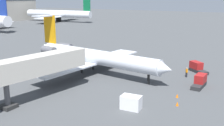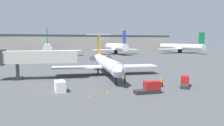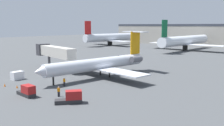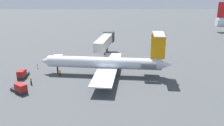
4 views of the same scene
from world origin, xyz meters
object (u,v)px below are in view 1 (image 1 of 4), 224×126
at_px(baggage_tug_lead, 200,81).
at_px(traffic_cone_mid, 177,104).
at_px(ground_crew_loader, 187,72).
at_px(cargo_container_uld, 131,102).
at_px(regional_jet, 91,56).
at_px(baggage_tug_trailing, 197,68).
at_px(jet_bridge, 24,69).
at_px(parked_airliner_east_mid, 59,14).
at_px(traffic_cone_near, 177,96).
at_px(ground_crew_marshaller, 148,75).

relative_size(baggage_tug_lead, traffic_cone_mid, 7.38).
height_order(ground_crew_loader, cargo_container_uld, cargo_container_uld).
bearing_deg(cargo_container_uld, regional_jet, 50.17).
height_order(cargo_container_uld, traffic_cone_mid, cargo_container_uld).
bearing_deg(cargo_container_uld, baggage_tug_trailing, -8.10).
xyz_separation_m(cargo_container_uld, traffic_cone_mid, (3.92, -4.71, -0.60)).
distance_m(baggage_tug_trailing, traffic_cone_mid, 17.60).
bearing_deg(regional_jet, traffic_cone_mid, -112.46).
xyz_separation_m(jet_bridge, parked_airliner_east_mid, (90.35, 72.66, -0.52)).
distance_m(baggage_tug_lead, traffic_cone_near, 6.58).
bearing_deg(ground_crew_loader, cargo_container_uld, 172.70).
height_order(regional_jet, baggage_tug_lead, regional_jet).
distance_m(ground_crew_loader, traffic_cone_near, 10.61).
bearing_deg(traffic_cone_near, parked_airliner_east_mid, 48.72).
relative_size(jet_bridge, baggage_tug_lead, 4.33).
distance_m(baggage_tug_trailing, parked_airliner_east_mid, 109.45).
bearing_deg(parked_airliner_east_mid, ground_crew_loader, -127.76).
distance_m(cargo_container_uld, traffic_cone_mid, 6.16).
xyz_separation_m(ground_crew_marshaller, parked_airliner_east_mid, (73.06, 82.86, 3.27)).
relative_size(jet_bridge, ground_crew_marshaller, 10.41).
distance_m(regional_jet, baggage_tug_trailing, 19.75).
distance_m(regional_jet, ground_crew_loader, 17.26).
bearing_deg(ground_crew_loader, parked_airliner_east_mid, 52.24).
bearing_deg(cargo_container_uld, ground_crew_loader, -7.30).
relative_size(jet_bridge, ground_crew_loader, 10.41).
bearing_deg(ground_crew_marshaller, baggage_tug_lead, -84.18).
height_order(baggage_tug_trailing, traffic_cone_mid, baggage_tug_trailing).
relative_size(baggage_tug_lead, baggage_tug_trailing, 1.01).
distance_m(ground_crew_marshaller, traffic_cone_near, 8.67).
distance_m(jet_bridge, baggage_tug_lead, 26.16).
bearing_deg(regional_jet, parked_airliner_east_mid, 44.22).
bearing_deg(traffic_cone_mid, cargo_container_uld, 129.76).
height_order(jet_bridge, ground_crew_marshaller, jet_bridge).
height_order(baggage_tug_lead, baggage_tug_trailing, same).
bearing_deg(baggage_tug_trailing, ground_crew_loader, 168.61).
bearing_deg(traffic_cone_mid, ground_crew_loader, 10.59).
height_order(jet_bridge, traffic_cone_near, jet_bridge).
relative_size(regional_jet, baggage_tug_trailing, 7.61).
bearing_deg(traffic_cone_near, ground_crew_marshaller, 50.39).
xyz_separation_m(baggage_tug_lead, traffic_cone_mid, (-9.24, 0.70, -0.56)).
distance_m(baggage_tug_lead, cargo_container_uld, 14.22).
height_order(ground_crew_loader, traffic_cone_mid, ground_crew_loader).
xyz_separation_m(regional_jet, baggage_tug_trailing, (9.80, -17.00, -2.24)).
relative_size(jet_bridge, cargo_container_uld, 6.77).
distance_m(regional_jet, cargo_container_uld, 18.29).
bearing_deg(baggage_tug_trailing, jet_bridge, 148.61).
xyz_separation_m(baggage_tug_trailing, cargo_container_uld, (-21.44, 3.05, 0.04)).
xyz_separation_m(baggage_tug_trailing, traffic_cone_mid, (-17.52, -1.66, -0.56)).
relative_size(regional_jet, ground_crew_loader, 18.01).
height_order(jet_bridge, baggage_tug_trailing, jet_bridge).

